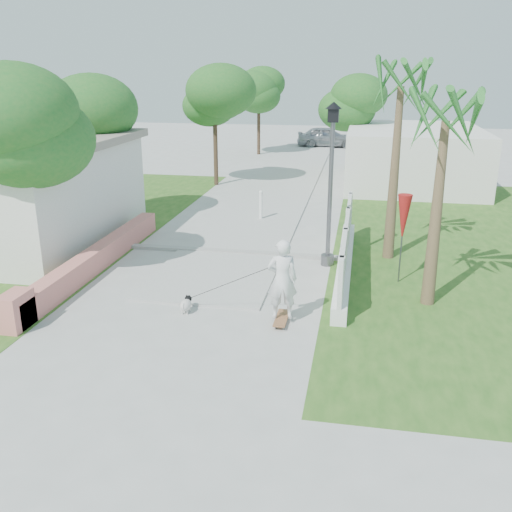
% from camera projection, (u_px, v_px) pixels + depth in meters
% --- Properties ---
extents(ground, '(90.00, 90.00, 0.00)m').
position_uv_depth(ground, '(163.00, 346.00, 11.38)').
color(ground, '#B7B7B2').
rests_on(ground, ground).
extents(path_strip, '(3.20, 36.00, 0.06)m').
position_uv_depth(path_strip, '(290.00, 171.00, 30.02)').
color(path_strip, '#B7B7B2').
rests_on(path_strip, ground).
extents(curb, '(6.50, 0.25, 0.10)m').
position_uv_depth(curb, '(231.00, 252.00, 16.96)').
color(curb, '#999993').
rests_on(curb, ground).
extents(grass_left, '(8.00, 20.00, 0.01)m').
position_uv_depth(grass_left, '(50.00, 225.00, 20.06)').
color(grass_left, '#28561B').
rests_on(grass_left, ground).
extents(grass_right, '(8.00, 20.00, 0.01)m').
position_uv_depth(grass_right, '(466.00, 246.00, 17.62)').
color(grass_right, '#28561B').
rests_on(grass_right, ground).
extents(pink_wall, '(0.45, 8.20, 0.80)m').
position_uv_depth(pink_wall, '(89.00, 263.00, 15.17)').
color(pink_wall, tan).
rests_on(pink_wall, ground).
extents(lattice_fence, '(0.35, 7.00, 1.50)m').
position_uv_depth(lattice_fence, '(345.00, 253.00, 15.28)').
color(lattice_fence, white).
rests_on(lattice_fence, ground).
extents(building_right, '(6.00, 8.00, 2.60)m').
position_uv_depth(building_right, '(412.00, 156.00, 26.70)').
color(building_right, silver).
rests_on(building_right, ground).
extents(street_lamp, '(0.44, 0.44, 4.44)m').
position_uv_depth(street_lamp, '(331.00, 179.00, 15.23)').
color(street_lamp, '#59595E').
rests_on(street_lamp, ground).
extents(bollard, '(0.14, 0.14, 1.09)m').
position_uv_depth(bollard, '(261.00, 204.00, 20.48)').
color(bollard, white).
rests_on(bollard, ground).
extents(patio_umbrella, '(0.36, 0.36, 2.30)m').
position_uv_depth(patio_umbrella, '(404.00, 219.00, 14.20)').
color(patio_umbrella, '#59595E').
rests_on(patio_umbrella, ground).
extents(tree_left_near, '(3.60, 3.60, 5.28)m').
position_uv_depth(tree_left_near, '(19.00, 131.00, 13.73)').
color(tree_left_near, '#4C3826').
rests_on(tree_left_near, ground).
extents(tree_left_mid, '(3.20, 3.20, 4.85)m').
position_uv_depth(tree_left_mid, '(87.00, 123.00, 19.14)').
color(tree_left_mid, '#4C3826').
rests_on(tree_left_mid, ground).
extents(tree_path_left, '(3.40, 3.40, 5.23)m').
position_uv_depth(tree_path_left, '(215.00, 101.00, 25.59)').
color(tree_path_left, '#4C3826').
rests_on(tree_path_left, ground).
extents(tree_path_right, '(3.00, 3.00, 4.79)m').
position_uv_depth(tree_path_right, '(356.00, 104.00, 28.34)').
color(tree_path_right, '#4C3826').
rests_on(tree_path_right, ground).
extents(tree_path_far, '(3.20, 3.20, 5.17)m').
position_uv_depth(tree_path_far, '(259.00, 92.00, 34.88)').
color(tree_path_far, '#4C3826').
rests_on(tree_path_far, ground).
extents(palm_far, '(1.80, 1.80, 5.30)m').
position_uv_depth(palm_far, '(400.00, 98.00, 15.22)').
color(palm_far, brown).
rests_on(palm_far, ground).
extents(palm_near, '(1.80, 1.80, 4.70)m').
position_uv_depth(palm_near, '(445.00, 133.00, 12.17)').
color(palm_near, brown).
rests_on(palm_near, ground).
extents(skateboarder, '(2.55, 0.95, 1.88)m').
position_uv_depth(skateboarder, '(256.00, 282.00, 12.32)').
color(skateboarder, '#975E3C').
rests_on(skateboarder, ground).
extents(dog, '(0.24, 0.54, 0.37)m').
position_uv_depth(dog, '(186.00, 304.00, 12.86)').
color(dog, silver).
rests_on(dog, ground).
extents(parked_car, '(4.22, 2.06, 1.39)m').
position_uv_depth(parked_car, '(327.00, 137.00, 39.14)').
color(parked_car, '#A7AAAF').
rests_on(parked_car, ground).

